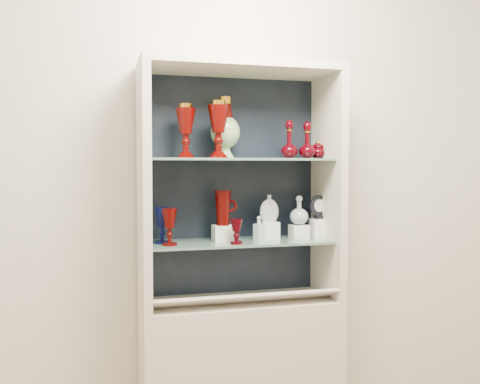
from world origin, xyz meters
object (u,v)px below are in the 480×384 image
object	(u,v)px
pedestal_lamp_right	(218,129)
clear_round_decanter	(299,211)
cameo_medallion	(319,207)
ruby_goblet_tall	(169,227)
ruby_goblet_small	(236,231)
flat_flask	(269,208)
lidded_bowl	(318,150)
ruby_decanter_b	(307,139)
ruby_pitcher	(223,208)
pedestal_lamp_left	(186,131)
cobalt_goblet	(162,225)
enamel_urn	(225,128)
clear_square_bottle	(259,228)
ruby_decanter_a	(289,137)

from	to	relation	value
pedestal_lamp_right	clear_round_decanter	bearing A→B (deg)	9.75
cameo_medallion	ruby_goblet_tall	bearing A→B (deg)	174.80
ruby_goblet_small	flat_flask	distance (m)	0.27
lidded_bowl	cameo_medallion	world-z (taller)	lidded_bowl
ruby_decanter_b	ruby_pitcher	world-z (taller)	ruby_decanter_b
ruby_goblet_tall	cameo_medallion	distance (m)	0.81
pedestal_lamp_left	pedestal_lamp_right	distance (m)	0.16
cobalt_goblet	pedestal_lamp_left	bearing A→B (deg)	-6.56
pedestal_lamp_right	enamel_urn	xyz separation A→B (m)	(0.06, 0.12, 0.02)
ruby_decanter_b	clear_square_bottle	world-z (taller)	ruby_decanter_b
ruby_decanter_a	cobalt_goblet	size ratio (longest dim) A/B	1.24
lidded_bowl	cobalt_goblet	world-z (taller)	lidded_bowl
ruby_goblet_small	lidded_bowl	bearing A→B (deg)	14.65
pedestal_lamp_right	cobalt_goblet	distance (m)	0.55
cobalt_goblet	cameo_medallion	world-z (taller)	cameo_medallion
cobalt_goblet	flat_flask	distance (m)	0.56
pedestal_lamp_left	cameo_medallion	xyz separation A→B (m)	(0.71, 0.01, -0.39)
ruby_decanter_a	ruby_decanter_b	xyz separation A→B (m)	(0.09, -0.01, -0.01)
enamel_urn	ruby_decanter_a	size ratio (longest dim) A/B	1.41
pedestal_lamp_left	ruby_decanter_a	world-z (taller)	pedestal_lamp_left
ruby_decanter_a	cobalt_goblet	xyz separation A→B (m)	(-0.66, 0.02, -0.44)
enamel_urn	clear_square_bottle	size ratio (longest dim) A/B	2.50
ruby_pitcher	flat_flask	xyz separation A→B (m)	(0.25, 0.01, -0.01)
pedestal_lamp_right	ruby_goblet_tall	world-z (taller)	pedestal_lamp_right
ruby_goblet_small	clear_round_decanter	distance (m)	0.40
enamel_urn	ruby_goblet_tall	distance (m)	0.59
lidded_bowl	flat_flask	bearing A→B (deg)	179.69
clear_square_bottle	clear_round_decanter	distance (m)	0.25
ruby_decanter_b	lidded_bowl	bearing A→B (deg)	28.81
flat_flask	ruby_goblet_small	bearing A→B (deg)	-152.09
ruby_decanter_b	clear_round_decanter	distance (m)	0.38
ruby_goblet_tall	clear_square_bottle	size ratio (longest dim) A/B	1.42
ruby_decanter_b	cameo_medallion	size ratio (longest dim) A/B	1.56
clear_square_bottle	cameo_medallion	xyz separation A→B (m)	(0.34, 0.02, 0.10)
clear_square_bottle	clear_round_decanter	world-z (taller)	clear_round_decanter
ruby_goblet_small	clear_round_decanter	world-z (taller)	clear_round_decanter
cameo_medallion	ruby_decanter_a	bearing A→B (deg)	174.00
ruby_goblet_tall	enamel_urn	bearing A→B (deg)	22.33
ruby_goblet_small	cameo_medallion	distance (m)	0.50
lidded_bowl	flat_flask	size ratio (longest dim) A/B	0.67
ruby_goblet_tall	clear_round_decanter	bearing A→B (deg)	6.97
ruby_goblet_small	clear_square_bottle	distance (m)	0.17
pedestal_lamp_right	ruby_goblet_tall	bearing A→B (deg)	-178.31
ruby_decanter_a	ruby_goblet_tall	xyz separation A→B (m)	(-0.63, -0.06, -0.44)
ruby_decanter_b	cobalt_goblet	size ratio (longest dim) A/B	1.13
enamel_urn	ruby_goblet_small	distance (m)	0.54
ruby_goblet_small	clear_square_bottle	size ratio (longest dim) A/B	0.98
pedestal_lamp_right	ruby_goblet_small	distance (m)	0.51
enamel_urn	pedestal_lamp_right	bearing A→B (deg)	-118.11
cobalt_goblet	ruby_pitcher	xyz separation A→B (m)	(0.31, 0.00, 0.08)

